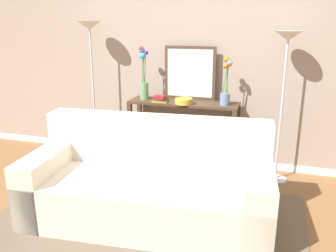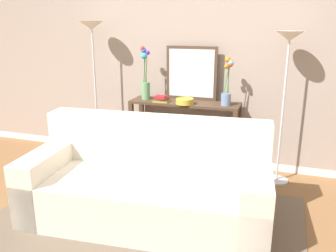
{
  "view_description": "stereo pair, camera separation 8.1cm",
  "coord_description": "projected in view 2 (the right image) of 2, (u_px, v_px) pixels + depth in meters",
  "views": [
    {
      "loc": [
        0.96,
        -2.16,
        1.72
      ],
      "look_at": [
        -0.06,
        1.11,
        0.71
      ],
      "focal_mm": 37.42,
      "sensor_mm": 36.0,
      "label": 1
    },
    {
      "loc": [
        1.03,
        -2.13,
        1.72
      ],
      "look_at": [
        -0.06,
        1.11,
        0.71
      ],
      "focal_mm": 37.42,
      "sensor_mm": 36.0,
      "label": 2
    }
  ],
  "objects": [
    {
      "name": "couch",
      "position": [
        148.0,
        185.0,
        3.16
      ],
      "size": [
        2.19,
        1.13,
        0.88
      ],
      "color": "beige",
      "rests_on": "ground"
    },
    {
      "name": "floor_lamp_right",
      "position": [
        287.0,
        66.0,
        3.59
      ],
      "size": [
        0.28,
        0.28,
        1.64
      ],
      "color": "silver",
      "rests_on": "ground"
    },
    {
      "name": "back_wall",
      "position": [
        198.0,
        58.0,
        4.23
      ],
      "size": [
        12.0,
        0.15,
        2.62
      ],
      "color": "white",
      "rests_on": "ground"
    },
    {
      "name": "vase_short_flowers",
      "position": [
        227.0,
        87.0,
        3.88
      ],
      "size": [
        0.12,
        0.12,
        0.54
      ],
      "color": "#6B84AD",
      "rests_on": "console_table"
    },
    {
      "name": "fruit_bowl",
      "position": [
        185.0,
        101.0,
        3.99
      ],
      "size": [
        0.2,
        0.2,
        0.07
      ],
      "color": "gold",
      "rests_on": "console_table"
    },
    {
      "name": "console_table",
      "position": [
        184.0,
        123.0,
        4.19
      ],
      "size": [
        1.29,
        0.37,
        0.83
      ],
      "color": "#473323",
      "rests_on": "ground"
    },
    {
      "name": "floor_lamp_left",
      "position": [
        93.0,
        53.0,
        4.26
      ],
      "size": [
        0.28,
        0.28,
        1.74
      ],
      "color": "silver",
      "rests_on": "ground"
    },
    {
      "name": "area_rug",
      "position": [
        143.0,
        224.0,
        3.1
      ],
      "size": [
        2.74,
        1.92,
        0.01
      ],
      "color": "brown",
      "rests_on": "ground"
    },
    {
      "name": "book_row_under_console",
      "position": [
        159.0,
        159.0,
        4.43
      ],
      "size": [
        0.42,
        0.17,
        0.13
      ],
      "color": "#B77F33",
      "rests_on": "ground"
    },
    {
      "name": "book_stack",
      "position": [
        161.0,
        99.0,
        4.1
      ],
      "size": [
        0.18,
        0.16,
        0.07
      ],
      "color": "#B77F33",
      "rests_on": "console_table"
    },
    {
      "name": "wall_mirror",
      "position": [
        191.0,
        73.0,
        4.15
      ],
      "size": [
        0.62,
        0.02,
        0.63
      ],
      "color": "#473323",
      "rests_on": "console_table"
    },
    {
      "name": "vase_tall_flowers",
      "position": [
        145.0,
        79.0,
        4.19
      ],
      "size": [
        0.11,
        0.12,
        0.63
      ],
      "color": "#669E6B",
      "rests_on": "console_table"
    },
    {
      "name": "ground_plane",
      "position": [
        130.0,
        252.0,
        2.75
      ],
      "size": [
        16.0,
        16.0,
        0.02
      ],
      "primitive_type": "cube",
      "color": "brown"
    }
  ]
}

